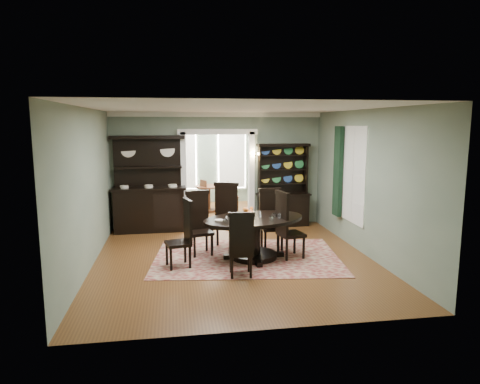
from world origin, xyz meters
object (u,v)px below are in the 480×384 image
at_px(dining_table, 254,230).
at_px(parlor_table, 209,195).
at_px(welsh_dresser, 283,196).
at_px(sideboard, 149,198).

height_order(dining_table, parlor_table, dining_table).
distance_m(dining_table, parlor_table, 4.90).
bearing_deg(welsh_dresser, dining_table, -117.16).
xyz_separation_m(sideboard, parlor_table, (1.70, 2.20, -0.32)).
bearing_deg(parlor_table, welsh_dresser, -49.99).
relative_size(sideboard, welsh_dresser, 1.10).
distance_m(dining_table, sideboard, 3.47).
xyz_separation_m(sideboard, welsh_dresser, (3.50, 0.04, -0.05)).
xyz_separation_m(dining_table, sideboard, (-2.19, 2.68, 0.26)).
distance_m(welsh_dresser, parlor_table, 2.83).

